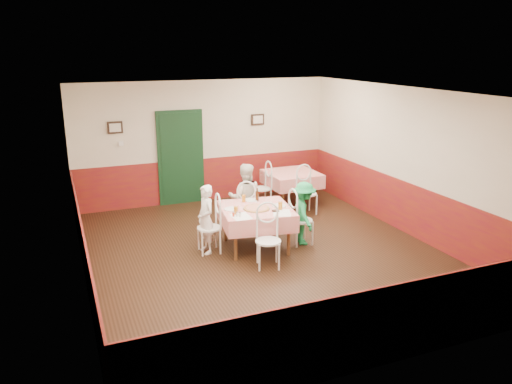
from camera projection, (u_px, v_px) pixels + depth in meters
name	position (u px, v px, depth m)	size (l,w,h in m)	color
floor	(264.00, 253.00, 8.82)	(7.00, 7.00, 0.00)	black
ceiling	(264.00, 92.00, 8.04)	(7.00, 7.00, 0.00)	white
back_wall	(205.00, 142.00, 11.54)	(6.00, 0.10, 2.80)	beige
front_wall	(392.00, 252.00, 5.32)	(6.00, 0.10, 2.80)	beige
left_wall	(77.00, 196.00, 7.35)	(0.10, 7.00, 2.80)	beige
right_wall	(409.00, 162.00, 9.52)	(0.10, 7.00, 2.80)	beige
wainscot_back	(206.00, 179.00, 11.78)	(6.00, 0.03, 1.00)	maroon
wainscot_front	(385.00, 326.00, 5.58)	(6.00, 0.03, 1.00)	maroon
wainscot_left	(84.00, 252.00, 7.60)	(0.03, 7.00, 1.00)	maroon
wainscot_right	(404.00, 207.00, 9.76)	(0.03, 7.00, 1.00)	maroon
door	(181.00, 159.00, 11.38)	(0.96, 0.06, 2.10)	black
picture_left	(115.00, 128.00, 10.65)	(0.32, 0.03, 0.26)	black
picture_right	(258.00, 119.00, 11.84)	(0.32, 0.03, 0.26)	black
thermostat	(121.00, 143.00, 10.78)	(0.10, 0.03, 0.10)	white
main_table	(256.00, 228.00, 8.96)	(1.22, 1.22, 0.77)	red
second_table	(292.00, 188.00, 11.48)	(1.12, 1.12, 0.77)	red
chair_left	(209.00, 228.00, 8.75)	(0.42, 0.42, 0.90)	white
chair_right	(301.00, 220.00, 9.14)	(0.42, 0.42, 0.90)	white
chair_far	(246.00, 210.00, 9.74)	(0.42, 0.42, 0.90)	white
chair_near	(268.00, 241.00, 8.15)	(0.42, 0.42, 0.90)	white
chair_second_a	(262.00, 189.00, 11.18)	(0.42, 0.42, 0.90)	white
chair_second_b	(307.00, 194.00, 10.79)	(0.42, 0.42, 0.90)	white
pizza	(257.00, 208.00, 8.78)	(0.45, 0.45, 0.03)	#B74723
plate_left	(231.00, 209.00, 8.76)	(0.25, 0.25, 0.01)	white
plate_right	(279.00, 206.00, 8.93)	(0.25, 0.25, 0.01)	white
plate_far	(251.00, 200.00, 9.26)	(0.25, 0.25, 0.01)	white
glass_a	(236.00, 210.00, 8.50)	(0.07, 0.07, 0.13)	#BF7219
glass_b	(280.00, 206.00, 8.74)	(0.07, 0.07, 0.14)	#BF7219
glass_c	(244.00, 198.00, 9.18)	(0.07, 0.07, 0.13)	#BF7219
beer_bottle	(257.00, 195.00, 9.22)	(0.06, 0.06, 0.22)	#381C0A
shaker_a	(237.00, 214.00, 8.38)	(0.04, 0.04, 0.09)	silver
shaker_b	(240.00, 215.00, 8.35)	(0.04, 0.04, 0.09)	silver
shaker_c	(233.00, 214.00, 8.38)	(0.04, 0.04, 0.09)	#B23319
menu_left	(241.00, 216.00, 8.39)	(0.30, 0.40, 0.00)	white
menu_right	(282.00, 213.00, 8.58)	(0.30, 0.40, 0.00)	white
wallet	(275.00, 211.00, 8.65)	(0.11, 0.09, 0.02)	black
diner_left	(206.00, 219.00, 8.69)	(0.45, 0.29, 1.23)	gray
diner_far	(245.00, 198.00, 9.72)	(0.66, 0.51, 1.36)	gray
diner_right	(304.00, 213.00, 9.11)	(0.76, 0.43, 1.17)	gray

